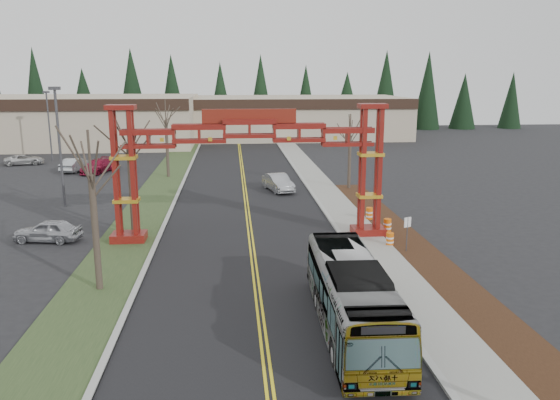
{
  "coord_description": "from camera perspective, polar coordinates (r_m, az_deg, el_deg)",
  "views": [
    {
      "loc": [
        -1.15,
        -17.1,
        10.68
      ],
      "look_at": [
        1.62,
        14.1,
        3.51
      ],
      "focal_mm": 35.0,
      "sensor_mm": 36.0,
      "label": 1
    }
  ],
  "objects": [
    {
      "name": "silver_sedan",
      "position": [
        51.47,
        -0.18,
        1.83
      ],
      "size": [
        2.89,
        5.16,
        1.61
      ],
      "primitive_type": "imported",
      "rotation": [
        0.0,
        0.0,
        0.26
      ],
      "color": "#A5A8AD",
      "rests_on": "ground"
    },
    {
      "name": "gateway_arch",
      "position": [
        35.43,
        -3.19,
        5.25
      ],
      "size": [
        18.2,
        1.6,
        8.9
      ],
      "color": "#640F0D",
      "rests_on": "ground"
    },
    {
      "name": "transit_bus",
      "position": [
        23.63,
        7.52,
        -9.98
      ],
      "size": [
        2.9,
        11.13,
        3.08
      ],
      "primitive_type": "imported",
      "rotation": [
        0.0,
        0.0,
        -0.03
      ],
      "color": "#A3A6AB",
      "rests_on": "ground"
    },
    {
      "name": "bare_tree_right_far",
      "position": [
        52.16,
        7.34,
        6.66
      ],
      "size": [
        3.08,
        3.08,
        7.18
      ],
      "color": "#382D26",
      "rests_on": "ground"
    },
    {
      "name": "curb_right",
      "position": [
        44.03,
        4.62,
        -1.09
      ],
      "size": [
        0.3,
        110.0,
        0.15
      ],
      "primitive_type": "cube",
      "color": "#AAABA5",
      "rests_on": "ground"
    },
    {
      "name": "barrel_south",
      "position": [
        35.54,
        11.41,
        -4.08
      ],
      "size": [
        0.49,
        0.49,
        0.92
      ],
      "color": "orange",
      "rests_on": "ground"
    },
    {
      "name": "sidewalk_right",
      "position": [
        44.29,
        6.47,
        -1.05
      ],
      "size": [
        2.6,
        110.0,
        0.14
      ],
      "primitive_type": "cube",
      "color": "gray",
      "rests_on": "ground"
    },
    {
      "name": "bare_tree_median_mid",
      "position": [
        37.86,
        -15.54,
        5.65
      ],
      "size": [
        3.45,
        3.45,
        8.53
      ],
      "color": "#382D26",
      "rests_on": "ground"
    },
    {
      "name": "parked_car_far_b",
      "position": [
        73.86,
        -25.15,
        3.84
      ],
      "size": [
        4.88,
        3.11,
        1.25
      ],
      "primitive_type": "imported",
      "rotation": [
        0.0,
        0.0,
        1.82
      ],
      "color": "silver",
      "rests_on": "ground"
    },
    {
      "name": "conifer_treeline",
      "position": [
        109.19,
        -4.42,
        10.65
      ],
      "size": [
        116.1,
        5.6,
        13.0
      ],
      "color": "black",
      "rests_on": "ground"
    },
    {
      "name": "barrel_north",
      "position": [
        41.55,
        9.33,
        -1.46
      ],
      "size": [
        0.54,
        0.54,
        1.0
      ],
      "color": "orange",
      "rests_on": "ground"
    },
    {
      "name": "retail_building_west",
      "position": [
        93.87,
        -23.18,
        7.64
      ],
      "size": [
        46.0,
        22.3,
        7.5
      ],
      "color": "#BCAF8F",
      "rests_on": "ground"
    },
    {
      "name": "light_pole_far",
      "position": [
        75.39,
        -23.01,
        7.61
      ],
      "size": [
        0.76,
        0.38,
        8.77
      ],
      "color": "#3F3F44",
      "rests_on": "ground"
    },
    {
      "name": "parked_car_near_a",
      "position": [
        38.96,
        -23.1,
        -2.96
      ],
      "size": [
        4.54,
        2.42,
        1.47
      ],
      "primitive_type": "imported",
      "rotation": [
        0.0,
        0.0,
        4.55
      ],
      "color": "#AEB0B6",
      "rests_on": "ground"
    },
    {
      "name": "street_sign",
      "position": [
        34.17,
        13.16,
        -2.81
      ],
      "size": [
        0.49,
        0.25,
        2.27
      ],
      "color": "#3F3F44",
      "rests_on": "ground"
    },
    {
      "name": "road",
      "position": [
        43.45,
        -3.41,
        -1.35
      ],
      "size": [
        12.0,
        110.0,
        0.02
      ],
      "primitive_type": "cube",
      "color": "black",
      "rests_on": "ground"
    },
    {
      "name": "retail_building_east",
      "position": [
        97.96,
        1.49,
        8.69
      ],
      "size": [
        38.0,
        20.3,
        7.0
      ],
      "color": "#BCAF8F",
      "rests_on": "ground"
    },
    {
      "name": "light_pole_near",
      "position": [
        48.03,
        -22.1,
        5.97
      ],
      "size": [
        0.85,
        0.43,
        9.81
      ],
      "color": "#3F3F44",
      "rests_on": "ground"
    },
    {
      "name": "parked_car_far_a",
      "position": [
        66.33,
        -20.64,
        3.47
      ],
      "size": [
        2.49,
        4.9,
        1.54
      ],
      "primitive_type": "imported",
      "rotation": [
        0.0,
        0.0,
        2.95
      ],
      "color": "#B1B6B9",
      "rests_on": "ground"
    },
    {
      "name": "bare_tree_median_near",
      "position": [
        28.08,
        -19.14,
        2.39
      ],
      "size": [
        3.34,
        3.34,
        8.15
      ],
      "color": "#382D26",
      "rests_on": "ground"
    },
    {
      "name": "lane_line_right",
      "position": [
        43.45,
        -3.25,
        -1.33
      ],
      "size": [
        0.12,
        100.0,
        0.01
      ],
      "primitive_type": "cube",
      "color": "yellow",
      "rests_on": "road"
    },
    {
      "name": "curb_left",
      "position": [
        43.7,
        -11.5,
        -1.42
      ],
      "size": [
        0.3,
        110.0,
        0.15
      ],
      "primitive_type": "cube",
      "color": "#AAABA5",
      "rests_on": "ground"
    },
    {
      "name": "lane_line_left",
      "position": [
        43.44,
        -3.57,
        -1.33
      ],
      "size": [
        0.12,
        100.0,
        0.01
      ],
      "primitive_type": "cube",
      "color": "yellow",
      "rests_on": "road"
    },
    {
      "name": "parked_car_mid_a",
      "position": [
        64.56,
        -18.48,
        3.39
      ],
      "size": [
        3.61,
        5.65,
        1.53
      ],
      "primitive_type": "imported",
      "rotation": [
        0.0,
        0.0,
        -0.3
      ],
      "color": "maroon",
      "rests_on": "ground"
    },
    {
      "name": "ground",
      "position": [
        20.19,
        -1.11,
        -19.03
      ],
      "size": [
        200.0,
        200.0,
        0.0
      ],
      "primitive_type": "plane",
      "color": "black",
      "rests_on": "ground"
    },
    {
      "name": "grass_median",
      "position": [
        43.96,
        -13.89,
        -1.5
      ],
      "size": [
        4.0,
        110.0,
        0.08
      ],
      "primitive_type": "cube",
      "color": "#2E4422",
      "rests_on": "ground"
    },
    {
      "name": "barrel_mid",
      "position": [
        38.55,
        11.15,
        -2.67
      ],
      "size": [
        0.54,
        0.54,
        1.0
      ],
      "color": "orange",
      "rests_on": "ground"
    },
    {
      "name": "landscape_strip",
      "position": [
        31.24,
        16.71,
        -7.55
      ],
      "size": [
        2.6,
        50.0,
        0.12
      ],
      "primitive_type": "cube",
      "color": "black",
      "rests_on": "ground"
    },
    {
      "name": "bare_tree_median_far",
      "position": [
        59.11,
        -11.84,
        8.13
      ],
      "size": [
        3.21,
        3.21,
        8.22
      ],
      "color": "#382D26",
      "rests_on": "ground"
    }
  ]
}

